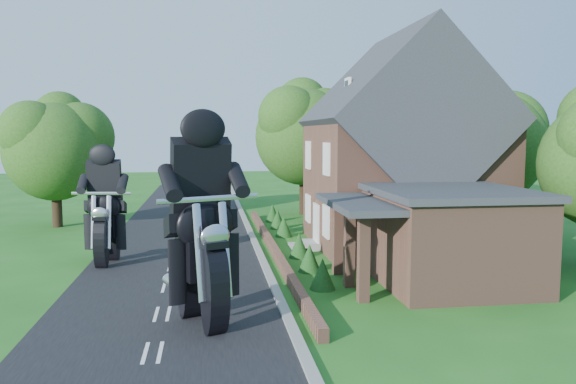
{
  "coord_description": "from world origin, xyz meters",
  "views": [
    {
      "loc": [
        1.41,
        -19.67,
        5.4
      ],
      "look_at": [
        4.93,
        4.82,
        2.8
      ],
      "focal_mm": 35.0,
      "sensor_mm": 36.0,
      "label": 1
    }
  ],
  "objects": [
    {
      "name": "kerb",
      "position": [
        3.65,
        0.0,
        0.06
      ],
      "size": [
        0.3,
        80.0,
        0.12
      ],
      "primitive_type": "cube",
      "color": "gray",
      "rests_on": "ground"
    },
    {
      "name": "tree_behind_house",
      "position": [
        14.18,
        16.14,
        6.23
      ],
      "size": [
        7.81,
        7.2,
        10.08
      ],
      "color": "black",
      "rests_on": "ground"
    },
    {
      "name": "tree_far_road",
      "position": [
        -6.86,
        14.11,
        4.84
      ],
      "size": [
        6.08,
        5.6,
        7.84
      ],
      "color": "black",
      "rests_on": "ground"
    },
    {
      "name": "shrub_a",
      "position": [
        5.3,
        -1.0,
        0.55
      ],
      "size": [
        0.9,
        0.9,
        1.1
      ],
      "primitive_type": "cone",
      "color": "#133C13",
      "rests_on": "ground"
    },
    {
      "name": "garden_wall",
      "position": [
        4.3,
        5.0,
        0.2
      ],
      "size": [
        0.3,
        22.0,
        0.4
      ],
      "primitive_type": "cube",
      "color": "brown",
      "rests_on": "ground"
    },
    {
      "name": "shrub_e",
      "position": [
        5.3,
        11.5,
        0.55
      ],
      "size": [
        0.9,
        0.9,
        1.1
      ],
      "primitive_type": "cone",
      "color": "#133C13",
      "rests_on": "ground"
    },
    {
      "name": "house",
      "position": [
        10.49,
        6.0,
        4.34
      ],
      "size": [
        9.54,
        8.64,
        10.24
      ],
      "color": "brown",
      "rests_on": "ground"
    },
    {
      "name": "ground",
      "position": [
        0.0,
        0.0,
        0.0
      ],
      "size": [
        120.0,
        120.0,
        0.0
      ],
      "primitive_type": "plane",
      "color": "#1D5919",
      "rests_on": "ground"
    },
    {
      "name": "road",
      "position": [
        0.0,
        0.0,
        0.01
      ],
      "size": [
        7.0,
        80.0,
        0.02
      ],
      "primitive_type": "cube",
      "color": "black",
      "rests_on": "ground"
    },
    {
      "name": "shrub_f",
      "position": [
        5.3,
        14.0,
        0.55
      ],
      "size": [
        0.9,
        0.9,
        1.1
      ],
      "primitive_type": "cone",
      "color": "#133C13",
      "rests_on": "ground"
    },
    {
      "name": "annex",
      "position": [
        9.87,
        -0.8,
        1.77
      ],
      "size": [
        7.05,
        5.94,
        3.44
      ],
      "color": "brown",
      "rests_on": "ground"
    },
    {
      "name": "tree_behind_left",
      "position": [
        8.16,
        17.13,
        5.73
      ],
      "size": [
        6.94,
        6.4,
        9.16
      ],
      "color": "black",
      "rests_on": "ground"
    },
    {
      "name": "shrub_d",
      "position": [
        5.3,
        9.0,
        0.55
      ],
      "size": [
        0.9,
        0.9,
        1.1
      ],
      "primitive_type": "cone",
      "color": "#133C13",
      "rests_on": "ground"
    },
    {
      "name": "motorcycle_follow",
      "position": [
        -2.75,
        3.87,
        0.74
      ],
      "size": [
        0.63,
        1.63,
        1.48
      ],
      "primitive_type": null,
      "rotation": [
        0.0,
        0.0,
        3.0
      ],
      "color": "black",
      "rests_on": "ground"
    },
    {
      "name": "motorcycle_lead",
      "position": [
        1.22,
        -4.19,
        0.9
      ],
      "size": [
        1.22,
        1.98,
        1.81
      ],
      "primitive_type": null,
      "rotation": [
        0.0,
        0.0,
        3.55
      ],
      "color": "black",
      "rests_on": "ground"
    },
    {
      "name": "tree_house_right",
      "position": [
        16.65,
        8.62,
        5.19
      ],
      "size": [
        6.51,
        6.0,
        8.4
      ],
      "color": "black",
      "rests_on": "ground"
    },
    {
      "name": "shrub_c",
      "position": [
        5.3,
        4.0,
        0.55
      ],
      "size": [
        0.9,
        0.9,
        1.1
      ],
      "primitive_type": "cone",
      "color": "#133C13",
      "rests_on": "ground"
    },
    {
      "name": "shrub_b",
      "position": [
        5.3,
        1.5,
        0.55
      ],
      "size": [
        0.9,
        0.9,
        1.1
      ],
      "primitive_type": "cone",
      "color": "#133C13",
      "rests_on": "ground"
    }
  ]
}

